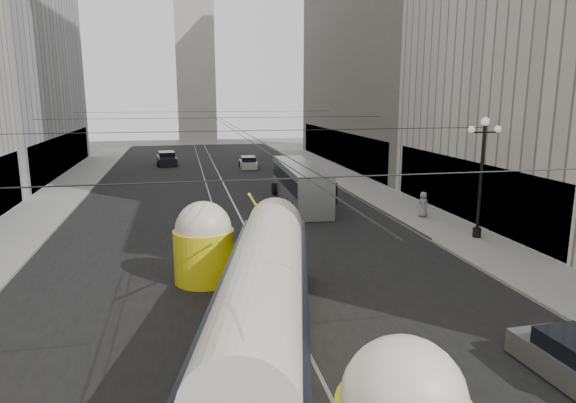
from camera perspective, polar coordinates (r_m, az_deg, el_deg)
name	(u,v)px	position (r m, az deg, el deg)	size (l,w,h in m)	color
road	(220,197)	(39.29, -7.55, 0.46)	(20.00, 85.00, 0.02)	black
sidewalk_left	(62,194)	(43.61, -23.83, 0.77)	(4.00, 72.00, 0.15)	gray
sidewalk_right	(355,183)	(45.10, 7.48, 2.02)	(4.00, 72.00, 0.15)	gray
rail_left	(210,198)	(39.25, -8.64, 0.42)	(0.12, 85.00, 0.04)	gray
rail_right	(230,197)	(39.35, -6.46, 0.51)	(0.12, 85.00, 0.04)	gray
building_right_far	(394,11)	(59.18, 11.66, 19.97)	(12.60, 32.60, 32.60)	#514C47
distant_tower	(194,48)	(86.30, -10.35, 16.47)	(6.00, 6.00, 31.36)	#B2AFA8
lamppost_right_mid	(482,171)	(28.71, 20.71, 3.21)	(1.86, 0.44, 6.37)	black
catenary	(221,120)	(37.59, -7.49, 9.00)	(25.00, 72.00, 0.23)	black
streetcar	(265,299)	(15.54, -2.59, -10.79)	(5.48, 15.43, 3.45)	yellow
city_bus	(300,183)	(36.34, 1.32, 2.12)	(2.76, 11.19, 2.82)	gray
sedan_white_far	(248,163)	(54.54, -4.44, 4.29)	(1.81, 4.04, 1.25)	silver
sedan_dark_far	(167,159)	(58.65, -13.33, 4.63)	(2.35, 4.82, 1.47)	black
pedestrian_crossing_a	(303,383)	(13.18, 1.72, -19.47)	(0.59, 0.39, 1.63)	black
pedestrian_sidewalk_right	(423,204)	(33.05, 14.79, -0.31)	(0.78, 0.48, 1.59)	gray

